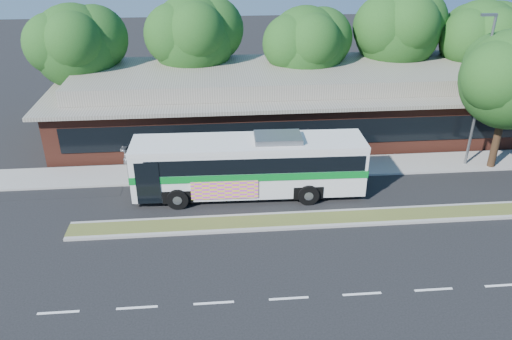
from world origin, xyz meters
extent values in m
plane|color=black|center=(0.00, 0.00, 0.00)|extent=(120.00, 120.00, 0.00)
cube|color=#4D5223|center=(0.00, 0.60, 0.07)|extent=(26.00, 1.10, 0.15)
cube|color=gray|center=(0.00, 6.40, 0.06)|extent=(44.00, 2.60, 0.12)
cube|color=black|center=(-18.00, 10.00, 0.01)|extent=(14.00, 12.00, 0.01)
cube|color=#5B281C|center=(0.00, 13.00, 1.60)|extent=(32.00, 10.00, 3.20)
cube|color=slate|center=(0.00, 13.00, 3.32)|extent=(33.20, 11.20, 0.24)
cube|color=slate|center=(0.00, 13.00, 3.95)|extent=(30.00, 8.00, 1.00)
cube|color=black|center=(0.00, 7.97, 1.70)|extent=(30.00, 0.06, 1.60)
cylinder|color=slate|center=(9.60, 6.00, 4.50)|extent=(0.16, 0.16, 9.00)
cube|color=slate|center=(9.20, 6.00, 9.00)|extent=(0.90, 0.18, 0.14)
cylinder|color=black|center=(-15.00, 15.00, 1.99)|extent=(0.44, 0.44, 3.99)
sphere|color=#1A3E14|center=(-15.00, 15.00, 5.73)|extent=(5.80, 5.80, 5.80)
sphere|color=#1A3E14|center=(-13.70, 15.43, 6.19)|extent=(4.52, 4.52, 4.52)
cylinder|color=black|center=(-7.00, 16.00, 2.10)|extent=(0.44, 0.44, 4.20)
sphere|color=#1A3E14|center=(-7.00, 16.00, 6.00)|extent=(6.00, 6.00, 6.00)
sphere|color=#1A3E14|center=(-5.65, 16.45, 6.48)|extent=(4.68, 4.68, 4.68)
cylinder|color=black|center=(1.00, 15.00, 1.89)|extent=(0.44, 0.44, 3.78)
sphere|color=#1A3E14|center=(1.00, 15.00, 5.46)|extent=(5.60, 5.60, 5.60)
sphere|color=#1A3E14|center=(2.26, 15.42, 5.91)|extent=(4.37, 4.37, 4.37)
cylinder|color=black|center=(8.00, 16.00, 2.21)|extent=(0.44, 0.44, 4.41)
sphere|color=#1A3E14|center=(8.00, 16.00, 6.27)|extent=(6.20, 6.20, 6.20)
sphere|color=#1A3E14|center=(9.39, 16.46, 6.77)|extent=(4.84, 4.84, 4.84)
cylinder|color=black|center=(14.00, 15.00, 1.93)|extent=(0.44, 0.44, 3.86)
sphere|color=#1A3E14|center=(14.00, 15.00, 5.60)|extent=(5.80, 5.80, 5.80)
sphere|color=#1A3E14|center=(15.30, 15.43, 6.07)|extent=(4.52, 4.52, 4.52)
cube|color=silver|center=(-3.94, 3.62, 1.76)|extent=(12.36, 2.91, 2.83)
cube|color=black|center=(-3.63, 3.62, 2.33)|extent=(11.37, 2.93, 0.85)
cube|color=silver|center=(-3.94, 3.62, 3.05)|extent=(12.38, 2.93, 0.27)
cube|color=#047020|center=(-3.94, 3.62, 1.68)|extent=(12.42, 2.97, 0.39)
cube|color=black|center=(-10.11, 3.77, 2.10)|extent=(0.12, 2.30, 1.75)
cube|color=black|center=(2.23, 3.48, 2.43)|extent=(0.11, 2.14, 1.13)
cube|color=#C73AC7|center=(-5.30, 2.31, 1.03)|extent=(3.48, 0.13, 1.02)
cube|color=slate|center=(-2.40, 3.59, 3.32)|extent=(2.50, 1.70, 0.31)
cylinder|color=black|center=(-7.76, 2.43, 0.56)|extent=(1.14, 0.40, 1.13)
cylinder|color=black|center=(-7.70, 5.00, 0.56)|extent=(1.14, 0.40, 1.13)
cylinder|color=black|center=(-0.90, 2.26, 0.56)|extent=(1.14, 0.40, 1.13)
cylinder|color=black|center=(-0.83, 4.84, 0.56)|extent=(1.14, 0.40, 1.13)
imported|color=#B4B7BC|center=(-9.00, 7.80, 0.67)|extent=(4.84, 2.65, 1.33)
cylinder|color=black|center=(11.00, 5.55, 1.92)|extent=(0.44, 0.44, 3.84)
sphere|color=#1A3E14|center=(11.00, 5.55, 5.52)|extent=(5.60, 5.60, 5.60)
camera|label=1|loc=(-5.69, -20.32, 13.61)|focal=35.00mm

